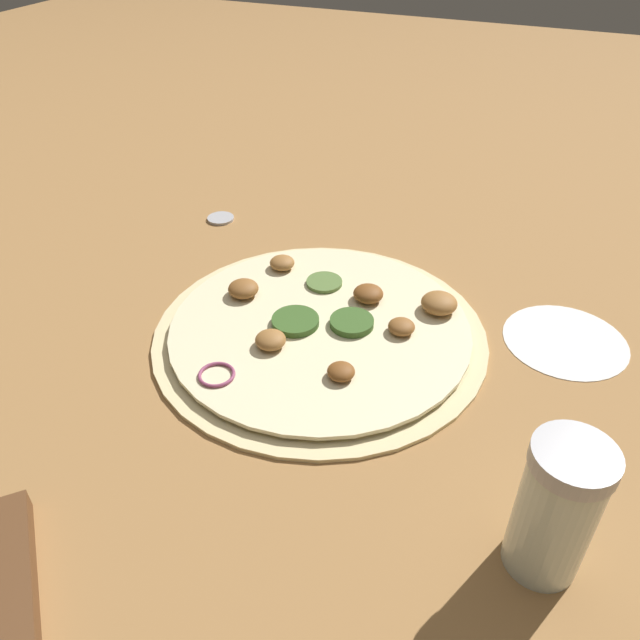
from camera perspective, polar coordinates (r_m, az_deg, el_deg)
ground_plane at (r=0.61m, az=0.00°, el=-1.34°), size 3.00×3.00×0.00m
pizza at (r=0.61m, az=0.13°, el=-0.73°), size 0.33×0.33×0.03m
spice_jar at (r=0.43m, az=20.77°, el=-15.90°), size 0.05×0.05×0.11m
loose_cap at (r=0.83m, az=-9.08°, el=9.26°), size 0.03×0.03×0.01m
flour_patch at (r=0.65m, az=21.50°, el=-1.75°), size 0.12×0.12×0.00m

